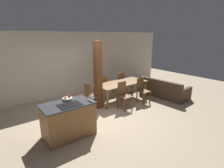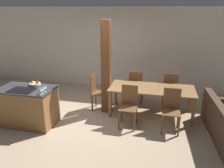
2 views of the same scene
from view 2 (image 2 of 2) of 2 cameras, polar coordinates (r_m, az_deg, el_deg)
ground_plane at (r=5.50m, az=-6.66°, el=-9.59°), size 16.00×16.00×0.00m
wall_back at (r=7.55m, az=-0.13°, el=9.31°), size 11.20×0.08×2.70m
kitchen_island at (r=5.53m, az=-21.05°, el=-5.41°), size 1.29×0.77×0.91m
fruit_bowl at (r=5.48m, az=-19.43°, el=0.08°), size 0.26×0.26×0.11m
wine_glass_near at (r=4.79m, az=-18.18°, el=-1.44°), size 0.07×0.07×0.15m
wine_glass_middle at (r=4.86m, az=-17.67°, el=-1.10°), size 0.07×0.07×0.15m
wine_glass_far at (r=4.93m, az=-17.18°, el=-0.76°), size 0.07×0.07×0.15m
dining_table at (r=5.64m, az=10.30°, el=-1.79°), size 2.13×0.92×0.73m
dining_chair_near_left at (r=5.11m, az=4.38°, el=-5.52°), size 0.40×0.40×0.97m
dining_chair_near_right at (r=5.07m, az=15.19°, el=-6.36°), size 0.40×0.40×0.97m
dining_chair_far_left at (r=6.37m, az=6.29°, el=-0.50°), size 0.40×0.40×0.97m
dining_chair_far_right at (r=6.34m, az=14.90°, el=-1.14°), size 0.40×0.40×0.97m
dining_chair_head_end at (r=5.92m, az=-3.82°, el=-1.96°), size 0.40×0.40×0.97m
timber_post at (r=5.56m, az=-1.48°, el=4.11°), size 0.23×0.23×2.39m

